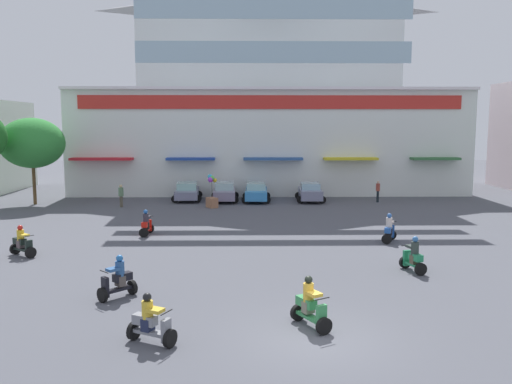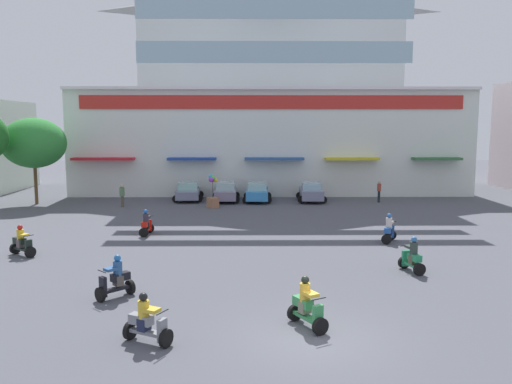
{
  "view_description": "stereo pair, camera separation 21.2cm",
  "coord_description": "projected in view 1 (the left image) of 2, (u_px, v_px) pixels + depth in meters",
  "views": [
    {
      "loc": [
        -1.95,
        -14.47,
        6.13
      ],
      "look_at": [
        -1.45,
        15.67,
        2.27
      ],
      "focal_mm": 36.8,
      "sensor_mm": 36.0,
      "label": 1
    },
    {
      "loc": [
        -1.74,
        -14.47,
        6.13
      ],
      "look_at": [
        -1.45,
        15.67,
        2.27
      ],
      "focal_mm": 36.8,
      "sensor_mm": 36.0,
      "label": 2
    }
  ],
  "objects": [
    {
      "name": "ground_plane",
      "position": [
        284.0,
        240.0,
        28.05
      ],
      "size": [
        128.0,
        128.0,
        0.0
      ],
      "primitive_type": "plane",
      "color": "#4E5058"
    },
    {
      "name": "colonial_building",
      "position": [
        267.0,
        101.0,
        50.64
      ],
      "size": [
        34.94,
        18.72,
        19.35
      ],
      "color": "silver",
      "rests_on": "ground"
    },
    {
      "name": "plaza_tree_2",
      "position": [
        32.0,
        143.0,
        40.25
      ],
      "size": [
        4.93,
        4.49,
        6.69
      ],
      "color": "brown",
      "rests_on": "ground"
    },
    {
      "name": "parked_car_0",
      "position": [
        187.0,
        191.0,
        42.9
      ],
      "size": [
        2.57,
        4.43,
        1.47
      ],
      "color": "slate",
      "rests_on": "ground"
    },
    {
      "name": "parked_car_1",
      "position": [
        225.0,
        192.0,
        42.39
      ],
      "size": [
        2.35,
        4.24,
        1.53
      ],
      "color": "gray",
      "rests_on": "ground"
    },
    {
      "name": "parked_car_2",
      "position": [
        256.0,
        192.0,
        42.22
      ],
      "size": [
        2.39,
        4.04,
        1.52
      ],
      "color": "#3686CE",
      "rests_on": "ground"
    },
    {
      "name": "parked_car_3",
      "position": [
        310.0,
        192.0,
        42.3
      ],
      "size": [
        2.38,
        3.9,
        1.5
      ],
      "color": "slate",
      "rests_on": "ground"
    },
    {
      "name": "scooter_rider_0",
      "position": [
        310.0,
        306.0,
        15.92
      ],
      "size": [
        1.17,
        1.53,
        1.59
      ],
      "color": "black",
      "rests_on": "ground"
    },
    {
      "name": "scooter_rider_1",
      "position": [
        146.0,
        225.0,
        29.28
      ],
      "size": [
        0.62,
        1.38,
        1.47
      ],
      "color": "black",
      "rests_on": "ground"
    },
    {
      "name": "scooter_rider_2",
      "position": [
        22.0,
        243.0,
        24.61
      ],
      "size": [
        1.47,
        1.27,
        1.47
      ],
      "color": "black",
      "rests_on": "ground"
    },
    {
      "name": "scooter_rider_3",
      "position": [
        118.0,
        280.0,
        18.61
      ],
      "size": [
        1.32,
        1.33,
        1.56
      ],
      "color": "black",
      "rests_on": "ground"
    },
    {
      "name": "scooter_rider_4",
      "position": [
        151.0,
        323.0,
        14.75
      ],
      "size": [
        1.48,
        1.1,
        1.46
      ],
      "color": "black",
      "rests_on": "ground"
    },
    {
      "name": "scooter_rider_5",
      "position": [
        413.0,
        257.0,
        21.95
      ],
      "size": [
        0.85,
        1.39,
        1.54
      ],
      "color": "black",
      "rests_on": "ground"
    },
    {
      "name": "scooter_rider_8",
      "position": [
        389.0,
        230.0,
        27.59
      ],
      "size": [
        1.07,
        1.43,
        1.54
      ],
      "color": "black",
      "rests_on": "ground"
    },
    {
      "name": "pedestrian_0",
      "position": [
        378.0,
        190.0,
        41.76
      ],
      "size": [
        0.41,
        0.41,
        1.72
      ],
      "color": "black",
      "rests_on": "ground"
    },
    {
      "name": "pedestrian_1",
      "position": [
        121.0,
        194.0,
        39.29
      ],
      "size": [
        0.53,
        0.53,
        1.71
      ],
      "color": "#514A3B",
      "rests_on": "ground"
    },
    {
      "name": "balloon_vendor_cart",
      "position": [
        212.0,
        194.0,
        39.03
      ],
      "size": [
        0.98,
        1.08,
        2.51
      ],
      "color": "#9B684B",
      "rests_on": "ground"
    }
  ]
}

